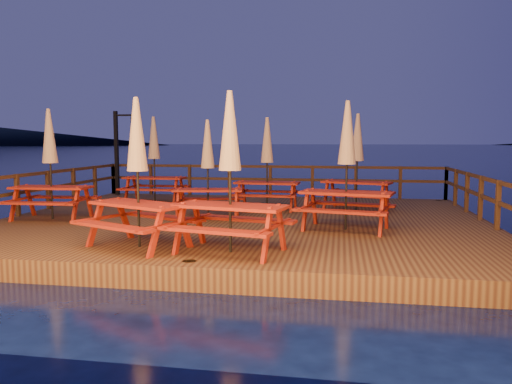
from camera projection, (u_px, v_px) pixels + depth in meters
ground at (244, 233)px, 12.73m from camera, size 500.00×500.00×0.00m
deck at (244, 226)px, 12.71m from camera, size 12.00×10.00×0.40m
deck_piles at (244, 245)px, 12.76m from camera, size 11.44×9.44×1.40m
railing at (255, 182)px, 14.35m from camera, size 11.80×9.75×1.10m
lamp_post at (120, 145)px, 17.87m from camera, size 0.85×0.18×3.00m
picnic_table_0 at (357, 160)px, 13.98m from camera, size 2.27×2.05×2.71m
picnic_table_1 at (267, 162)px, 14.14m from camera, size 1.89×1.58×2.61m
picnic_table_2 at (50, 162)px, 12.38m from camera, size 1.98×1.66×2.74m
picnic_table_3 at (154, 158)px, 15.65m from camera, size 1.90×1.56×2.70m
picnic_table_4 at (230, 169)px, 8.68m from camera, size 2.27×2.00×2.82m
picnic_table_5 at (138, 170)px, 9.12m from camera, size 2.40×2.24×2.75m
picnic_table_6 at (208, 168)px, 12.50m from camera, size 1.94×1.68×2.48m
picnic_table_7 at (347, 164)px, 10.87m from camera, size 2.27×2.01×2.82m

